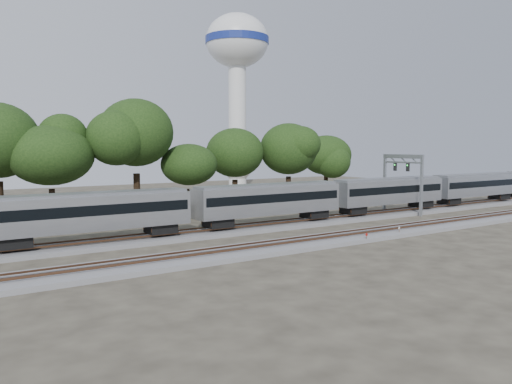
# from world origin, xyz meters

# --- Properties ---
(ground) EXTENTS (160.00, 160.00, 0.00)m
(ground) POSITION_xyz_m (0.00, 0.00, 0.00)
(ground) COLOR #383328
(ground) RESTS_ON ground
(track_far) EXTENTS (160.00, 5.00, 0.73)m
(track_far) POSITION_xyz_m (0.00, 6.00, 0.21)
(track_far) COLOR slate
(track_far) RESTS_ON ground
(track_near) EXTENTS (160.00, 5.00, 0.73)m
(track_near) POSITION_xyz_m (0.00, -4.00, 0.21)
(track_near) COLOR slate
(track_near) RESTS_ON ground
(train) EXTENTS (134.19, 3.27, 4.83)m
(train) POSITION_xyz_m (22.23, 6.00, 3.33)
(train) COLOR #B7BABF
(train) RESTS_ON ground
(switch_stand_red) EXTENTS (0.30, 0.06, 0.95)m
(switch_stand_red) POSITION_xyz_m (5.22, -6.32, 0.61)
(switch_stand_red) COLOR #512D19
(switch_stand_red) RESTS_ON ground
(switch_stand_white) EXTENTS (0.31, 0.09, 0.98)m
(switch_stand_white) POSITION_xyz_m (10.79, -5.52, 0.62)
(switch_stand_white) COLOR #512D19
(switch_stand_white) RESTS_ON ground
(switch_lever) EXTENTS (0.58, 0.48, 0.30)m
(switch_lever) POSITION_xyz_m (7.97, -5.75, 0.15)
(switch_lever) COLOR #512D19
(switch_lever) RESTS_ON ground
(water_tower) EXTENTS (13.58, 13.58, 37.58)m
(water_tower) POSITION_xyz_m (27.02, 53.35, 27.84)
(water_tower) COLOR silver
(water_tower) RESTS_ON ground
(signal_gantry) EXTENTS (0.57, 6.73, 8.18)m
(signal_gantry) POSITION_xyz_m (24.70, 6.00, 5.96)
(signal_gantry) COLOR gray
(signal_gantry) RESTS_ON ground
(tree_2) EXTENTS (8.37, 8.37, 11.81)m
(tree_2) POSITION_xyz_m (-18.01, 19.79, 8.22)
(tree_2) COLOR black
(tree_2) RESTS_ON ground
(tree_3) EXTENTS (11.13, 11.13, 15.69)m
(tree_3) POSITION_xyz_m (-7.92, 20.09, 10.94)
(tree_3) COLOR black
(tree_3) RESTS_ON ground
(tree_4) EXTENTS (7.01, 7.01, 9.89)m
(tree_4) POSITION_xyz_m (-1.20, 19.07, 6.88)
(tree_4) COLOR black
(tree_4) RESTS_ON ground
(tree_5) EXTENTS (8.51, 8.51, 12.00)m
(tree_5) POSITION_xyz_m (7.09, 21.27, 8.36)
(tree_5) COLOR black
(tree_5) RESTS_ON ground
(tree_6) EXTENTS (9.05, 9.05, 12.76)m
(tree_6) POSITION_xyz_m (15.32, 19.46, 8.89)
(tree_6) COLOR black
(tree_6) RESTS_ON ground
(tree_7) EXTENTS (7.89, 7.89, 11.13)m
(tree_7) POSITION_xyz_m (29.19, 26.78, 7.74)
(tree_7) COLOR black
(tree_7) RESTS_ON ground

